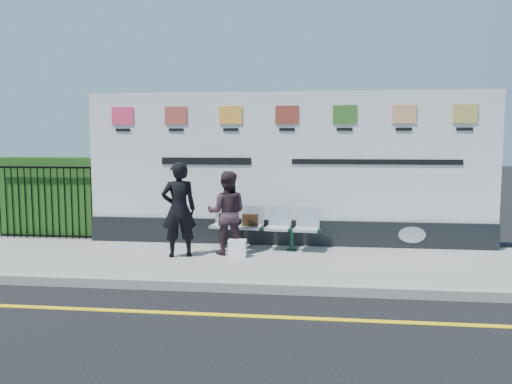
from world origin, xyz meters
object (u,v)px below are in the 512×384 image
at_px(bench, 264,238).
at_px(billboard, 287,179).
at_px(woman_right, 227,213).
at_px(woman_left, 179,209).

bearing_deg(bench, billboard, 59.47).
bearing_deg(woman_right, billboard, -140.47).
relative_size(bench, woman_left, 1.22).
bearing_deg(bench, woman_right, -136.68).
distance_m(billboard, bench, 1.27).
height_order(woman_left, woman_right, woman_left).
height_order(bench, woman_left, woman_left).
height_order(billboard, woman_right, billboard).
xyz_separation_m(woman_left, woman_right, (0.81, 0.29, -0.09)).
distance_m(woman_left, woman_right, 0.86).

